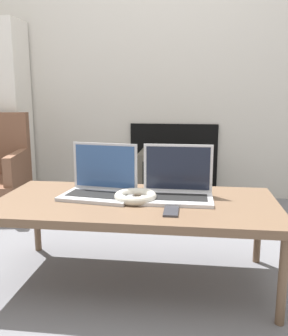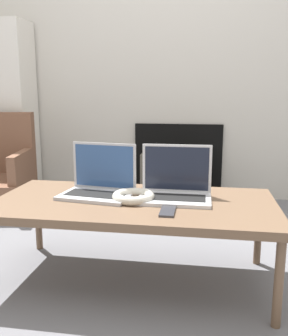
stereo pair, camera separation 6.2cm
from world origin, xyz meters
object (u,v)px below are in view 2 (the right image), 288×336
(laptop_right, at_px, (175,186))
(headphones, at_px, (132,196))
(tv, at_px, (176,178))
(laptop_left, at_px, (99,184))
(phone, at_px, (168,211))

(laptop_right, bearing_deg, headphones, -159.75)
(laptop_right, height_order, headphones, laptop_right)
(laptop_right, xyz_separation_m, tv, (-0.09, 1.20, -0.24))
(headphones, distance_m, tv, 1.29)
(laptop_left, bearing_deg, tv, 85.20)
(laptop_left, bearing_deg, laptop_right, 8.19)
(laptop_left, distance_m, laptop_right, 0.36)
(headphones, relative_size, tv, 0.39)
(headphones, bearing_deg, phone, -38.98)
(tv, bearing_deg, laptop_left, -102.93)
(laptop_left, height_order, headphones, laptop_left)
(headphones, xyz_separation_m, phone, (0.17, -0.14, -0.02))
(phone, height_order, tv, tv)
(phone, bearing_deg, laptop_right, 86.05)
(laptop_right, relative_size, tv, 0.67)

